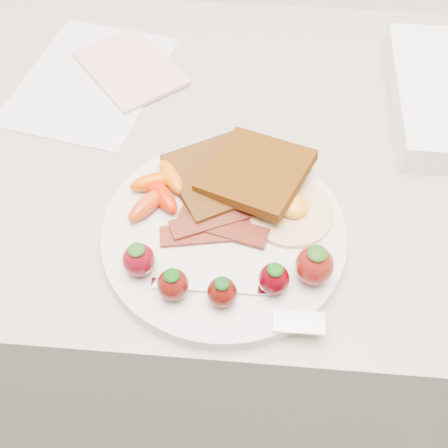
{
  "coord_description": "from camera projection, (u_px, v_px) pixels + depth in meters",
  "views": [
    {
      "loc": [
        0.0,
        1.19,
        1.42
      ],
      "look_at": [
        -0.03,
        1.54,
        0.93
      ],
      "focal_mm": 45.0,
      "sensor_mm": 36.0,
      "label": 1
    }
  ],
  "objects": [
    {
      "name": "bacon_strips",
      "position": [
        215.0,
        226.0,
        0.61
      ],
      "size": [
        0.12,
        0.07,
        0.01
      ],
      "color": "#4E1F11",
      "rests_on": "plate"
    },
    {
      "name": "baby_carrots",
      "position": [
        158.0,
        190.0,
        0.64
      ],
      "size": [
        0.07,
        0.1,
        0.02
      ],
      "color": "#DD5100",
      "rests_on": "plate"
    },
    {
      "name": "counter",
      "position": [
        245.0,
        304.0,
        1.09
      ],
      "size": [
        2.0,
        0.6,
        0.9
      ],
      "primitive_type": "cube",
      "color": "gray",
      "rests_on": "ground"
    },
    {
      "name": "paper_sheet",
      "position": [
        91.0,
        80.0,
        0.79
      ],
      "size": [
        0.22,
        0.27,
        0.0
      ],
      "primitive_type": "cube",
      "rotation": [
        0.0,
        0.0,
        -0.19
      ],
      "color": "silver",
      "rests_on": "counter"
    },
    {
      "name": "plate",
      "position": [
        224.0,
        234.0,
        0.62
      ],
      "size": [
        0.27,
        0.27,
        0.02
      ],
      "primitive_type": "cylinder",
      "color": "silver",
      "rests_on": "counter"
    },
    {
      "name": "toast_upper",
      "position": [
        256.0,
        172.0,
        0.64
      ],
      "size": [
        0.14,
        0.14,
        0.03
      ],
      "primitive_type": "cube",
      "rotation": [
        0.0,
        -0.1,
        -0.41
      ],
      "color": "#502906",
      "rests_on": "toast_lower"
    },
    {
      "name": "fork",
      "position": [
        250.0,
        302.0,
        0.56
      ],
      "size": [
        0.18,
        0.05,
        0.0
      ],
      "color": "silver",
      "rests_on": "plate"
    },
    {
      "name": "notepad",
      "position": [
        130.0,
        68.0,
        0.8
      ],
      "size": [
        0.18,
        0.19,
        0.01
      ],
      "primitive_type": "cube",
      "rotation": [
        0.0,
        0.0,
        0.71
      ],
      "color": "#E2A6AC",
      "rests_on": "paper_sheet"
    },
    {
      "name": "toast_lower",
      "position": [
        220.0,
        176.0,
        0.65
      ],
      "size": [
        0.15,
        0.15,
        0.01
      ],
      "primitive_type": "cube",
      "rotation": [
        0.0,
        0.0,
        0.52
      ],
      "color": "#382106",
      "rests_on": "plate"
    },
    {
      "name": "strawberries",
      "position": [
        234.0,
        273.0,
        0.56
      ],
      "size": [
        0.21,
        0.07,
        0.05
      ],
      "color": "#620813",
      "rests_on": "plate"
    },
    {
      "name": "fried_egg",
      "position": [
        291.0,
        210.0,
        0.62
      ],
      "size": [
        0.1,
        0.1,
        0.02
      ],
      "color": "beige",
      "rests_on": "plate"
    }
  ]
}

